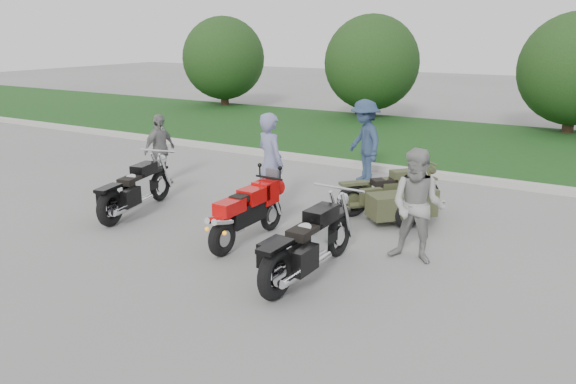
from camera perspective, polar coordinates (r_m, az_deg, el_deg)
The scene contains 14 objects.
ground at distance 9.41m, azimuth -6.52°, elevation -5.13°, with size 80.00×80.00×0.00m, color gray.
curb at distance 14.41m, azimuth 7.88°, elevation 2.66°, with size 60.00×0.30×0.15m, color #B4B1AA.
grass_strip at distance 18.24m, azimuth 12.97°, elevation 5.22°, with size 60.00×8.00×0.14m, color #21501B.
tree_far_left at distance 25.60m, azimuth -6.56°, elevation 13.35°, with size 3.60×3.60×4.00m.
tree_mid_left at distance 22.13m, azimuth 8.49°, elevation 12.85°, with size 3.60×3.60×4.00m.
tree_mid_right at distance 20.55m, azimuth 27.21°, elevation 11.05°, with size 3.60×3.60×4.00m.
sportbike_red at distance 9.18m, azimuth -4.27°, elevation -2.00°, with size 0.34×1.96×0.93m.
cruiser_left at distance 11.05m, azimuth -15.39°, elevation 0.11°, with size 0.69×2.31×0.90m.
cruiser_right at distance 7.89m, azimuth 1.91°, elevation -5.56°, with size 0.42×2.44×0.94m.
cruiser_sidecar at distance 10.53m, azimuth 10.80°, elevation -0.76°, with size 1.81×1.95×0.83m.
person_stripe at distance 10.66m, azimuth -1.79°, elevation 2.94°, with size 0.70×0.46×1.93m, color slate.
person_grey at distance 8.57m, azimuth 13.03°, elevation -1.42°, with size 0.85×0.66×1.74m, color #969791.
person_denim at distance 12.99m, azimuth 7.78°, elevation 5.14°, with size 1.23×0.71×1.90m, color navy.
person_back at distance 13.01m, azimuth -12.90°, elevation 4.23°, with size 0.94×0.39×1.61m, color gray.
Camera 1 is at (5.33, -6.97, 3.40)m, focal length 35.00 mm.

